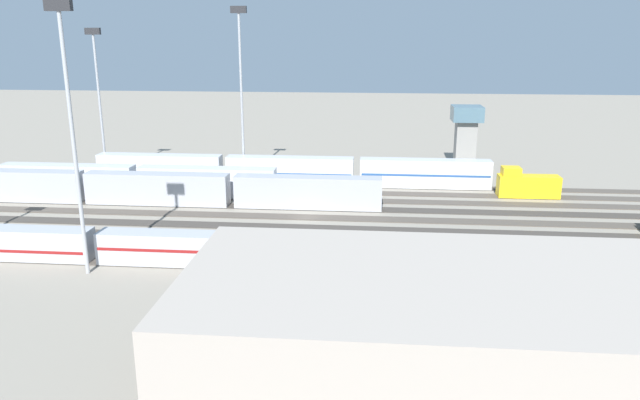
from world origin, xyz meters
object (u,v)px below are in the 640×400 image
object	(u,v)px
train_on_track_2	(137,181)
light_mast_1	(70,109)
train_on_track_1	(527,185)
light_mast_0	(241,75)
train_on_track_3	(158,189)
light_mast_2	(98,84)
control_tower	(466,132)
train_on_track_0	(290,171)
maintenance_shed	(573,338)
train_on_track_8	(96,246)

from	to	relation	value
train_on_track_2	light_mast_1	xyz separation A→B (m)	(-7.38, 33.60, 16.15)
train_on_track_1	light_mast_0	world-z (taller)	light_mast_0
train_on_track_3	light_mast_2	xyz separation A→B (m)	(16.90, -18.24, 14.91)
control_tower	light_mast_2	bearing A→B (deg)	11.73
train_on_track_2	control_tower	world-z (taller)	control_tower
train_on_track_0	train_on_track_1	bearing A→B (deg)	172.99
light_mast_2	maintenance_shed	size ratio (longest dim) A/B	0.47
light_mast_2	train_on_track_3	bearing A→B (deg)	132.81
train_on_track_2	train_on_track_1	distance (m)	65.45
train_on_track_0	light_mast_0	size ratio (longest dim) A/B	2.29
train_on_track_8	control_tower	bearing A→B (deg)	-131.65
light_mast_0	maintenance_shed	bearing A→B (deg)	120.94
train_on_track_8	control_tower	distance (m)	77.43
light_mast_1	maintenance_shed	world-z (taller)	light_mast_1
train_on_track_2	light_mast_0	bearing A→B (deg)	-141.79
light_mast_2	control_tower	bearing A→B (deg)	-168.27
train_on_track_0	maintenance_shed	size ratio (longest dim) A/B	1.22
light_mast_0	light_mast_2	world-z (taller)	light_mast_0
light_mast_0	light_mast_2	bearing A→B (deg)	-1.99
train_on_track_1	train_on_track_8	bearing A→B (deg)	30.91
control_tower	light_mast_1	bearing A→B (deg)	50.39
train_on_track_3	train_on_track_2	bearing A→B (deg)	-43.04
maintenance_shed	train_on_track_3	bearing A→B (deg)	-44.15
train_on_track_3	maintenance_shed	xyz separation A→B (m)	(-49.38, 47.94, 1.93)
train_on_track_0	control_tower	world-z (taller)	control_tower
train_on_track_3	control_tower	distance (m)	62.27
train_on_track_8	train_on_track_0	xyz separation A→B (m)	(-17.80, -40.00, 0.60)
maintenance_shed	control_tower	bearing A→B (deg)	-92.40
train_on_track_8	light_mast_0	distance (m)	46.61
train_on_track_1	light_mast_1	size ratio (longest dim) A/B	0.33
train_on_track_0	light_mast_1	bearing A→B (deg)	68.46
train_on_track_2	light_mast_2	xyz separation A→B (m)	(11.54, -13.24, 14.91)
light_mast_0	maintenance_shed	distance (m)	77.52
light_mast_1	maintenance_shed	xyz separation A→B (m)	(-47.36, 19.34, -14.22)
light_mast_0	maintenance_shed	world-z (taller)	light_mast_0
train_on_track_8	train_on_track_0	world-z (taller)	train_on_track_0
train_on_track_2	train_on_track_0	bearing A→B (deg)	-157.87
train_on_track_2	control_tower	bearing A→B (deg)	-154.51
light_mast_1	control_tower	distance (m)	80.40
light_mast_1	train_on_track_2	bearing A→B (deg)	-77.62
light_mast_0	control_tower	size ratio (longest dim) A/B	2.47
train_on_track_1	train_on_track_2	bearing A→B (deg)	4.38
train_on_track_3	train_on_track_1	distance (m)	60.74
train_on_track_2	light_mast_1	distance (m)	38.01
light_mast_2	light_mast_1	bearing A→B (deg)	112.00
train_on_track_0	light_mast_2	world-z (taller)	light_mast_2
train_on_track_2	train_on_track_0	world-z (taller)	same
light_mast_2	train_on_track_0	bearing A→B (deg)	174.87
light_mast_0	control_tower	distance (m)	46.79
train_on_track_1	control_tower	bearing A→B (deg)	-72.56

